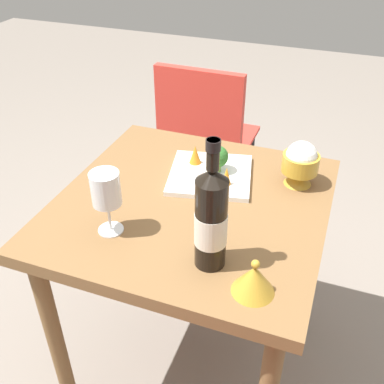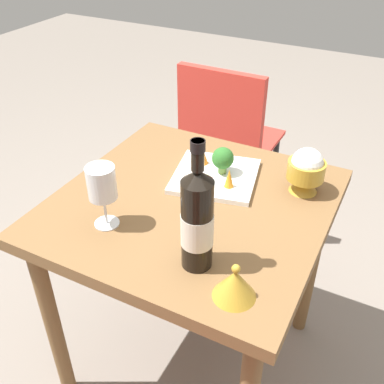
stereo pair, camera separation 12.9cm
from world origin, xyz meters
The scene contains 11 objects.
ground_plane centered at (0.00, 0.00, 0.00)m, with size 8.00×8.00×0.00m, color gray.
dining_table centered at (0.00, 0.00, 0.63)m, with size 0.77×0.77×0.73m.
chair_by_wall centered at (-0.24, 0.80, 0.53)m, with size 0.41×0.41×0.85m.
wine_bottle centered at (0.13, -0.23, 0.86)m, with size 0.08×0.08×0.34m.
wine_glass centered at (-0.16, -0.20, 0.86)m, with size 0.08×0.08×0.18m.
rice_bowl centered at (0.27, 0.20, 0.80)m, with size 0.11×0.11×0.14m.
rice_bowl_lid centered at (0.25, -0.28, 0.77)m, with size 0.10×0.10×0.09m.
serving_plate centered at (0.01, 0.14, 0.74)m, with size 0.30×0.30×0.02m.
broccoli_floret centered at (0.03, 0.16, 0.79)m, with size 0.07×0.07×0.09m.
carrot_garnish_left centered at (-0.06, 0.18, 0.77)m, with size 0.04×0.04×0.06m.
carrot_garnish_right centered at (0.07, 0.09, 0.77)m, with size 0.03×0.03×0.06m.
Camera 1 is at (0.37, -1.00, 1.49)m, focal length 42.16 mm.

